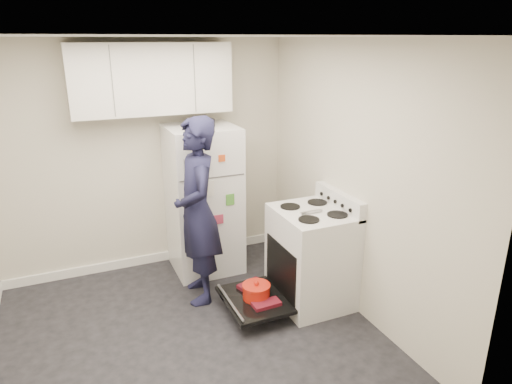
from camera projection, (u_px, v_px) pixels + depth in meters
name	position (u px, v px, depth m)	size (l,w,h in m)	color
room	(179.00, 209.00, 3.59)	(3.21, 3.21, 2.51)	black
electric_range	(310.00, 258.00, 4.42)	(0.66, 0.76, 1.10)	silver
open_oven_door	(255.00, 296.00, 4.29)	(0.55, 0.70, 0.21)	black
refrigerator	(204.00, 199.00, 4.99)	(0.72, 0.74, 1.69)	white
upper_cabinets	(151.00, 79.00, 4.57)	(1.60, 0.33, 0.70)	silver
person	(197.00, 212.00, 4.36)	(0.67, 0.44, 1.82)	#161632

